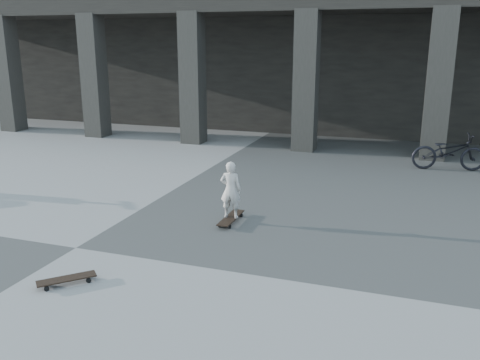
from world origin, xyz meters
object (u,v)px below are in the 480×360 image
(child, at_px, (231,190))
(skateboard_spare, at_px, (67,279))
(longboard, at_px, (231,218))
(bicycle, at_px, (449,152))

(child, bearing_deg, skateboard_spare, 61.68)
(skateboard_spare, relative_size, child, 0.66)
(longboard, relative_size, child, 0.89)
(skateboard_spare, xyz_separation_m, child, (1.23, 2.98, 0.53))
(child, xyz_separation_m, bicycle, (3.82, 5.39, -0.14))
(longboard, xyz_separation_m, child, (0.00, 0.00, 0.53))
(skateboard_spare, height_order, bicycle, bicycle)
(bicycle, bearing_deg, child, 134.77)
(longboard, height_order, child, child)
(longboard, distance_m, bicycle, 6.62)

